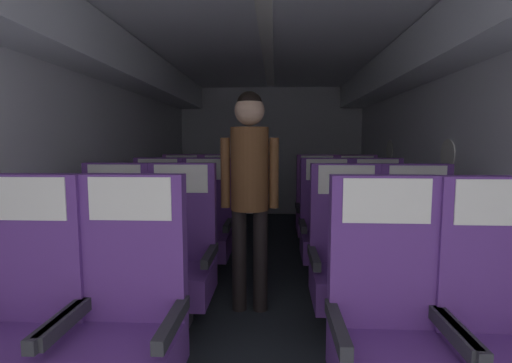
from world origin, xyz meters
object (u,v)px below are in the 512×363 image
seat_a_left_aisle (126,323)px  seat_c_right_window (327,229)px  seat_a_right_window (388,331)px  seat_c_left_window (156,227)px  seat_b_right_aisle (419,263)px  seat_c_right_aisle (378,229)px  seat_d_right_aisle (358,211)px  seat_c_left_aisle (205,227)px  flight_attendant (250,177)px  seat_a_left_window (19,323)px  seat_d_right_window (317,210)px  seat_b_left_window (112,257)px  seat_d_left_aisle (220,210)px  seat_d_left_window (181,209)px  seat_a_right_aisle (505,336)px  seat_b_right_window (347,261)px  seat_b_left_aisle (179,258)px

seat_a_left_aisle → seat_c_right_window: (1.15, 1.91, 0.00)m
seat_a_right_window → seat_c_left_window: 2.49m
seat_b_right_aisle → seat_c_right_aisle: size_ratio=1.00×
seat_a_left_aisle → seat_c_right_aisle: bearing=49.5°
seat_c_left_window → seat_d_right_aisle: size_ratio=1.00×
seat_a_left_aisle → seat_c_right_window: size_ratio=1.00×
seat_c_left_aisle → flight_attendant: flight_attendant is taller
seat_a_left_window → seat_d_right_window: (1.64, 2.89, 0.00)m
seat_c_right_window → seat_b_left_window: bearing=-149.5°
seat_c_left_window → seat_c_right_window: same height
seat_b_left_window → seat_c_right_window: same height
seat_c_left_window → seat_d_left_aisle: size_ratio=1.00×
seat_c_left_aisle → seat_c_right_aisle: (1.63, 0.00, 0.00)m
seat_c_right_window → seat_d_left_window: same height
seat_a_left_window → seat_b_left_window: same height
seat_b_right_aisle → seat_c_right_window: size_ratio=1.00×
seat_a_left_aisle → seat_a_right_window: bearing=-0.1°
seat_d_left_window → seat_a_right_window: bearing=-60.1°
seat_d_right_window → seat_c_left_window: bearing=-149.2°
seat_a_left_window → seat_c_right_aisle: bearing=42.5°
seat_a_right_window → seat_d_right_aisle: (0.48, 2.86, 0.00)m
seat_c_left_window → seat_d_right_aisle: bearing=24.6°
seat_c_left_window → seat_d_right_window: 1.91m
seat_a_right_aisle → seat_b_right_aisle: size_ratio=1.00×
seat_a_right_window → seat_c_right_aisle: 1.96m
seat_c_right_aisle → flight_attendant: flight_attendant is taller
flight_attendant → seat_d_left_window: bearing=-44.9°
seat_b_right_window → seat_d_left_window: 2.53m
seat_a_right_window → seat_b_left_aisle: size_ratio=1.00×
seat_a_left_window → flight_attendant: (0.96, 1.19, 0.55)m
seat_b_left_aisle → seat_b_right_aisle: size_ratio=1.00×
seat_b_right_aisle → seat_a_right_aisle: bearing=-90.2°
seat_a_left_aisle → seat_d_left_window: size_ratio=1.00×
seat_c_left_window → seat_c_right_window: bearing=0.7°
seat_c_left_aisle → seat_a_right_aisle: bearing=-49.6°
seat_a_left_window → seat_c_right_aisle: 2.86m
seat_a_right_aisle → seat_d_right_window: size_ratio=1.00×
seat_a_right_window → seat_b_left_aisle: bearing=140.7°
seat_a_right_aisle → seat_d_left_aisle: bearing=119.6°
seat_c_left_window → seat_c_right_window: 1.62m
seat_b_left_aisle → seat_d_left_window: bearing=104.2°
seat_a_left_window → seat_b_left_aisle: size_ratio=1.00×
seat_c_left_window → seat_c_left_aisle: size_ratio=1.00×
seat_a_left_aisle → seat_c_left_aisle: 1.90m
seat_b_left_window → seat_b_right_aisle: same height
seat_d_right_window → seat_a_left_window: bearing=-119.7°
seat_b_left_aisle → seat_a_left_aisle: bearing=-89.6°
seat_c_left_aisle → seat_a_right_window: bearing=-58.7°
seat_b_right_aisle → seat_d_right_window: (-0.47, 1.93, 0.00)m
seat_b_right_window → seat_c_left_window: 1.88m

